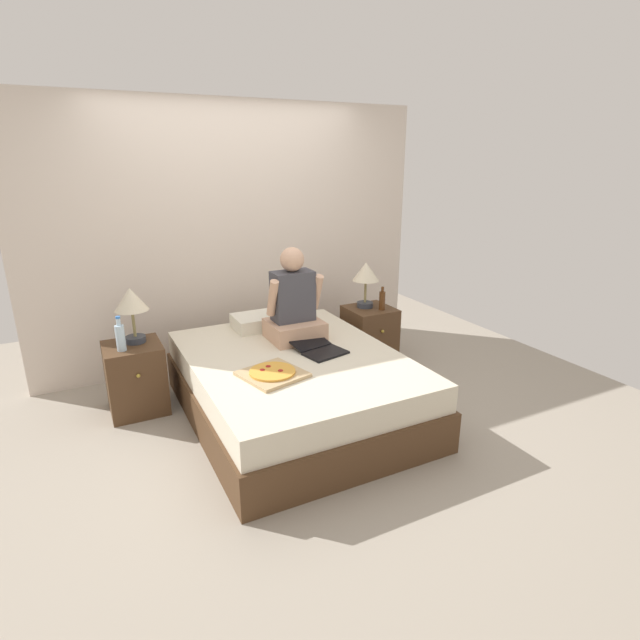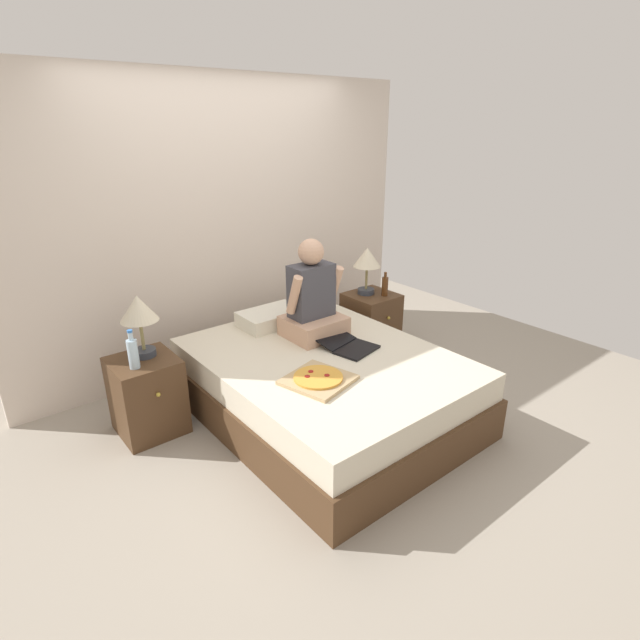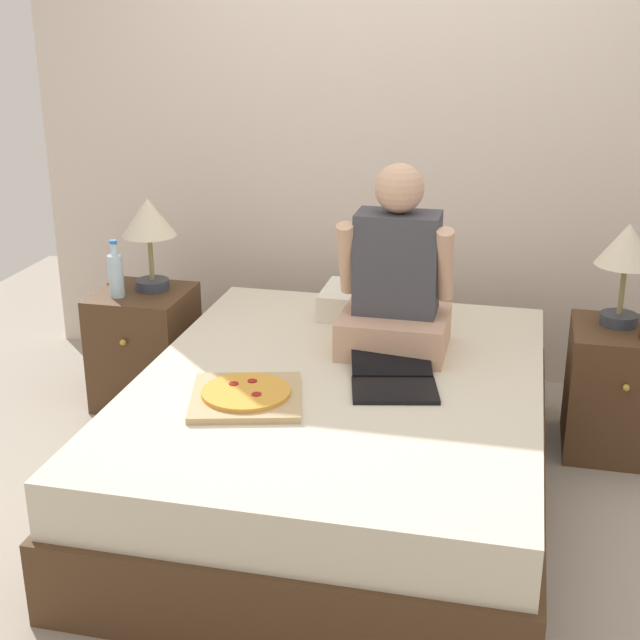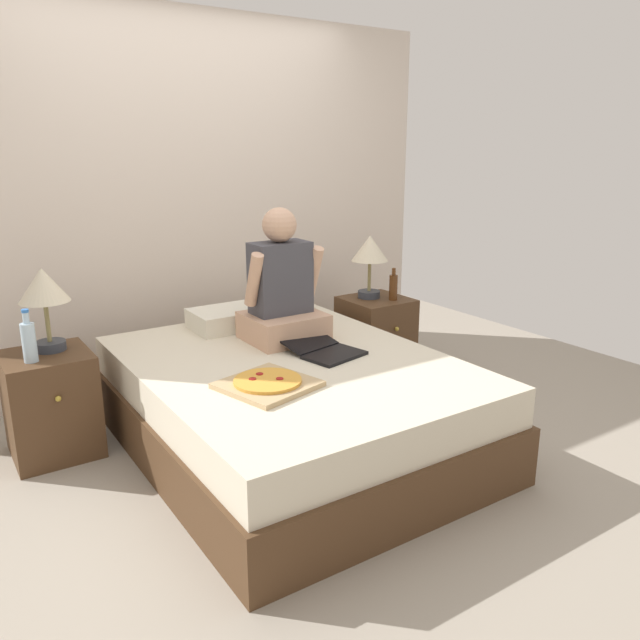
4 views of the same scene
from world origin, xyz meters
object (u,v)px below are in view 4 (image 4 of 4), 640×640
(laptop, at_px, (325,350))
(pizza_box, at_px, (268,383))
(nightstand_left, at_px, (51,404))
(water_bottle, at_px, (29,341))
(lamp_on_right_nightstand, at_px, (370,253))
(lamp_on_left_nightstand, at_px, (44,291))
(beer_bottle, at_px, (393,287))
(nightstand_right, at_px, (375,336))
(person_seated, at_px, (282,292))
(bed, at_px, (291,404))

(laptop, relative_size, pizza_box, 0.97)
(laptop, bearing_deg, nightstand_left, 153.02)
(water_bottle, bearing_deg, lamp_on_right_nightstand, 3.51)
(lamp_on_left_nightstand, relative_size, lamp_on_right_nightstand, 1.00)
(nightstand_left, distance_m, lamp_on_right_nightstand, 2.29)
(pizza_box, bearing_deg, lamp_on_left_nightstand, 128.57)
(beer_bottle, bearing_deg, lamp_on_right_nightstand, 123.69)
(lamp_on_left_nightstand, bearing_deg, nightstand_right, -1.31)
(nightstand_right, bearing_deg, laptop, -143.02)
(water_bottle, bearing_deg, lamp_on_left_nightstand, 49.40)
(beer_bottle, height_order, pizza_box, beer_bottle)
(person_seated, bearing_deg, nightstand_left, 166.80)
(lamp_on_right_nightstand, distance_m, pizza_box, 1.73)
(lamp_on_left_nightstand, height_order, lamp_on_right_nightstand, same)
(bed, distance_m, pizza_box, 0.49)
(nightstand_left, relative_size, laptop, 1.21)
(lamp_on_right_nightstand, bearing_deg, bed, -147.00)
(nightstand_right, bearing_deg, nightstand_left, 180.00)
(water_bottle, distance_m, nightstand_right, 2.35)
(nightstand_right, relative_size, pizza_box, 1.17)
(bed, distance_m, lamp_on_left_nightstand, 1.44)
(beer_bottle, distance_m, pizza_box, 1.70)
(nightstand_left, bearing_deg, laptop, -26.98)
(beer_bottle, bearing_deg, nightstand_right, 125.01)
(nightstand_left, height_order, beer_bottle, beer_bottle)
(water_bottle, bearing_deg, beer_bottle, -0.24)
(lamp_on_right_nightstand, bearing_deg, laptop, -140.09)
(nightstand_left, xyz_separation_m, nightstand_right, (2.23, 0.00, 0.00))
(water_bottle, bearing_deg, nightstand_left, 48.35)
(water_bottle, xyz_separation_m, laptop, (1.41, -0.59, -0.15))
(nightstand_left, distance_m, laptop, 1.52)
(nightstand_left, relative_size, person_seated, 0.73)
(nightstand_right, bearing_deg, person_seated, -162.61)
(lamp_on_left_nightstand, bearing_deg, bed, -33.25)
(lamp_on_left_nightstand, xyz_separation_m, pizza_box, (0.78, -0.98, -0.37))
(person_seated, distance_m, pizza_box, 0.82)
(nightstand_right, height_order, beer_bottle, beer_bottle)
(water_bottle, xyz_separation_m, lamp_on_right_nightstand, (2.28, 0.14, 0.22))
(bed, bearing_deg, beer_bottle, 25.10)
(nightstand_right, height_order, pizza_box, nightstand_right)
(nightstand_left, height_order, laptop, laptop)
(nightstand_right, bearing_deg, pizza_box, -146.47)
(lamp_on_left_nightstand, xyz_separation_m, laptop, (1.29, -0.73, -0.36))
(nightstand_right, relative_size, lamp_on_right_nightstand, 1.27)
(lamp_on_left_nightstand, distance_m, beer_bottle, 2.28)
(lamp_on_right_nightstand, height_order, person_seated, person_seated)
(pizza_box, bearing_deg, nightstand_right, 33.53)
(lamp_on_right_nightstand, bearing_deg, person_seated, -159.32)
(water_bottle, xyz_separation_m, nightstand_right, (2.31, 0.09, -0.40))
(beer_bottle, bearing_deg, laptop, -149.21)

